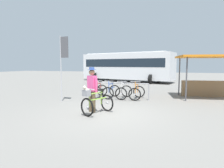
{
  "coord_description": "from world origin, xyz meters",
  "views": [
    {
      "loc": [
        2.3,
        -6.53,
        1.81
      ],
      "look_at": [
        -0.17,
        1.05,
        1.0
      ],
      "focal_mm": 30.34,
      "sensor_mm": 36.0,
      "label": 1
    }
  ],
  "objects": [
    {
      "name": "racked_bike_orange",
      "position": [
        0.49,
        3.27,
        0.37
      ],
      "size": [
        0.7,
        1.12,
        0.97
      ],
      "color": "black",
      "rests_on": "ground"
    },
    {
      "name": "racked_bike_red",
      "position": [
        -1.61,
        3.2,
        0.37
      ],
      "size": [
        0.76,
        1.14,
        0.97
      ],
      "color": "black",
      "rests_on": "ground"
    },
    {
      "name": "market_stall",
      "position": [
        4.0,
        4.98,
        1.39
      ],
      "size": [
        3.43,
        2.77,
        2.3
      ],
      "color": "#4C4C51",
      "rests_on": "ground"
    },
    {
      "name": "bike_rack_rail",
      "position": [
        -0.45,
        3.06,
        0.66
      ],
      "size": [
        3.21,
        0.17,
        0.88
      ],
      "color": "#99999E",
      "rests_on": "ground"
    },
    {
      "name": "featured_bicycle",
      "position": [
        -0.4,
        -0.26,
        0.49
      ],
      "size": [
        1.04,
        1.26,
        1.09
      ],
      "color": "black",
      "rests_on": "ground"
    },
    {
      "name": "racked_bike_white",
      "position": [
        -0.21,
        3.25,
        0.37
      ],
      "size": [
        0.7,
        1.11,
        0.97
      ],
      "color": "black",
      "rests_on": "ground"
    },
    {
      "name": "ground_plane",
      "position": [
        0.0,
        0.0,
        0.0
      ],
      "size": [
        80.0,
        80.0,
        0.0
      ],
      "primitive_type": "plane",
      "color": "slate"
    },
    {
      "name": "person_with_featured_bike",
      "position": [
        -0.65,
        0.04,
        0.95
      ],
      "size": [
        0.49,
        0.32,
        1.72
      ],
      "color": "brown",
      "rests_on": "ground"
    },
    {
      "name": "banner_flag",
      "position": [
        -2.81,
        1.51,
        2.23
      ],
      "size": [
        0.45,
        0.05,
        3.2
      ],
      "color": "#B2B2B7",
      "rests_on": "ground"
    },
    {
      "name": "bus_distant",
      "position": [
        -2.6,
        13.55,
        1.74
      ],
      "size": [
        10.31,
        4.92,
        3.08
      ],
      "color": "silver",
      "rests_on": "ground"
    },
    {
      "name": "racked_bike_blue",
      "position": [
        -0.91,
        3.22,
        0.37
      ],
      "size": [
        0.72,
        1.13,
        0.97
      ],
      "color": "black",
      "rests_on": "ground"
    }
  ]
}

